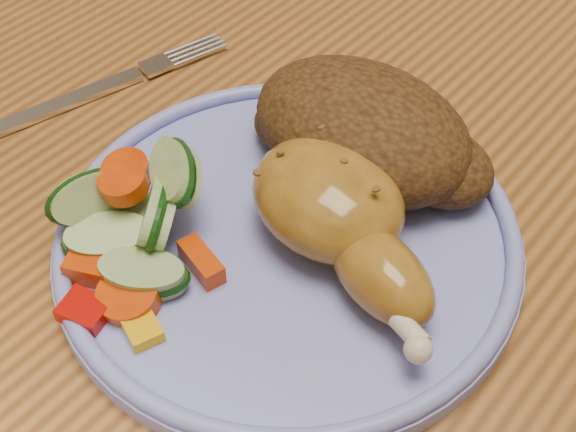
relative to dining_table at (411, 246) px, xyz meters
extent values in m
cube|color=brown|center=(0.00, 0.00, 0.06)|extent=(0.90, 1.40, 0.04)
cube|color=brown|center=(-0.39, 0.64, -0.31)|extent=(0.06, 0.06, 0.71)
cylinder|color=#4C2D16|center=(-0.18, 0.37, -0.46)|extent=(0.04, 0.04, 0.41)
cylinder|color=#4C2D16|center=(-0.18, 0.73, -0.46)|extent=(0.04, 0.04, 0.41)
cylinder|color=#7882DC|center=(-0.02, -0.11, 0.09)|extent=(0.26, 0.26, 0.01)
torus|color=#7882DC|center=(-0.02, -0.11, 0.10)|extent=(0.26, 0.26, 0.01)
ellipsoid|color=#9D6F21|center=(-0.01, -0.09, 0.12)|extent=(0.10, 0.09, 0.05)
ellipsoid|color=#9D6F21|center=(0.04, -0.11, 0.11)|extent=(0.08, 0.06, 0.04)
sphere|color=beige|center=(0.08, -0.14, 0.11)|extent=(0.01, 0.01, 0.01)
ellipsoid|color=#4B2E12|center=(-0.02, -0.04, 0.12)|extent=(0.14, 0.10, 0.06)
ellipsoid|color=#4B2E12|center=(0.02, -0.03, 0.11)|extent=(0.07, 0.05, 0.04)
ellipsoid|color=#4B2E12|center=(-0.06, -0.05, 0.11)|extent=(0.06, 0.05, 0.03)
cube|color=#A50A05|center=(-0.06, -0.22, 0.10)|extent=(0.03, 0.03, 0.01)
cube|color=#E5A507|center=(-0.03, -0.21, 0.10)|extent=(0.02, 0.02, 0.01)
cylinder|color=#D24107|center=(-0.12, -0.14, 0.10)|extent=(0.03, 0.03, 0.02)
cube|color=#D24107|center=(-0.04, -0.16, 0.10)|extent=(0.03, 0.02, 0.01)
cylinder|color=#D24107|center=(-0.09, -0.16, 0.13)|extent=(0.03, 0.03, 0.02)
cube|color=#D24107|center=(-0.08, -0.20, 0.10)|extent=(0.04, 0.03, 0.01)
cylinder|color=#D24107|center=(-0.05, -0.20, 0.10)|extent=(0.03, 0.03, 0.02)
cylinder|color=#D24107|center=(-0.11, -0.15, 0.10)|extent=(0.03, 0.03, 0.02)
cylinder|color=#9FBB79|center=(-0.11, -0.17, 0.12)|extent=(0.05, 0.05, 0.05)
cylinder|color=#9FBB79|center=(-0.07, -0.16, 0.12)|extent=(0.05, 0.05, 0.05)
cylinder|color=#9FBB79|center=(-0.06, -0.19, 0.10)|extent=(0.06, 0.06, 0.02)
cylinder|color=#9FBB79|center=(-0.09, -0.16, 0.10)|extent=(0.05, 0.05, 0.02)
cylinder|color=#9FBB79|center=(-0.08, -0.14, 0.13)|extent=(0.06, 0.06, 0.04)
cylinder|color=#9FBB79|center=(-0.09, -0.18, 0.11)|extent=(0.07, 0.07, 0.03)
cube|color=silver|center=(-0.21, -0.11, 0.09)|extent=(0.04, 0.11, 0.00)
cube|color=silver|center=(-0.20, -0.04, 0.09)|extent=(0.03, 0.07, 0.00)
camera|label=1|loc=(0.17, -0.33, 0.43)|focal=50.00mm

